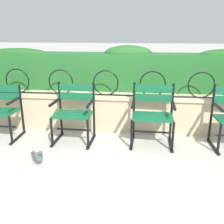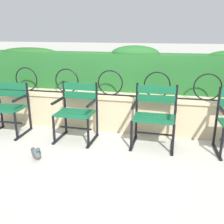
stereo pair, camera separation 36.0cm
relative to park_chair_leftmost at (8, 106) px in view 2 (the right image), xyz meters
The scene contains 8 objects.
ground_plane 1.89m from the park_chair_leftmost, 10.43° to the right, with size 60.00×60.00×0.00m, color #BCB7AD.
stone_wall 1.88m from the park_chair_leftmost, 16.04° to the left, with size 6.28×0.41×0.62m.
iron_arch_fence 1.74m from the park_chair_leftmost, 15.07° to the left, with size 5.77×0.02×0.42m.
hedge_row 2.13m from the park_chair_leftmost, 27.38° to the left, with size 6.16×0.51×0.78m.
park_chair_leftmost is the anchor object (origin of this frame).
park_chair_centre_left 1.19m from the park_chair_leftmost, ahead, with size 0.60×0.54×0.88m.
park_chair_centre_right 2.38m from the park_chair_leftmost, ahead, with size 0.64×0.54×0.89m.
pigeon_near_chairs 1.28m from the park_chair_leftmost, 42.14° to the right, with size 0.24×0.23×0.22m.
Camera 2 is at (0.74, -3.25, 1.66)m, focal length 41.06 mm.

